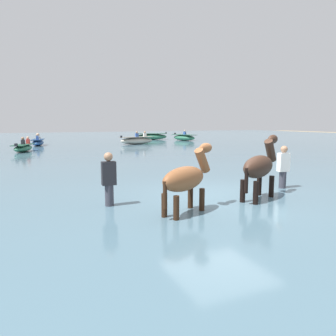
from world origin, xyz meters
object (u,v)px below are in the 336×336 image
(boat_mid_outer, at_px, (184,137))
(boat_mid_channel, at_px, (23,148))
(horse_lead_dark_bay, at_px, (260,168))
(person_onlooker_left, at_px, (283,172))
(boat_far_offshore, at_px, (151,137))
(horse_trailing_chestnut, at_px, (186,180))
(boat_near_starboard, at_px, (38,142))
(person_wading_mid, at_px, (109,185))
(boat_near_port, at_px, (137,140))

(boat_mid_outer, xyz_separation_m, boat_mid_channel, (-15.22, -7.02, -0.05))
(horse_lead_dark_bay, relative_size, person_onlooker_left, 1.21)
(boat_mid_channel, bearing_deg, person_onlooker_left, -65.87)
(boat_far_offshore, bearing_deg, boat_mid_outer, -48.96)
(horse_trailing_chestnut, distance_m, boat_mid_outer, 26.71)
(boat_far_offshore, bearing_deg, horse_trailing_chestnut, -109.37)
(horse_lead_dark_bay, xyz_separation_m, boat_far_offshore, (7.17, 26.42, -0.45))
(horse_trailing_chestnut, xyz_separation_m, person_onlooker_left, (3.76, 1.16, -0.22))
(boat_near_starboard, distance_m, person_wading_mid, 21.01)
(boat_far_offshore, relative_size, person_wading_mid, 2.18)
(horse_trailing_chestnut, xyz_separation_m, boat_mid_channel, (-3.27, 16.86, -0.44))
(boat_near_starboard, relative_size, boat_mid_channel, 0.99)
(boat_mid_outer, xyz_separation_m, person_onlooker_left, (-8.19, -22.72, 0.17))
(horse_trailing_chestnut, distance_m, boat_far_offshore, 28.40)
(boat_mid_outer, bearing_deg, boat_near_starboard, -173.33)
(boat_far_offshore, distance_m, person_wading_mid, 27.74)
(boat_near_port, bearing_deg, boat_mid_channel, -157.47)
(person_onlooker_left, bearing_deg, boat_near_starboard, 105.84)
(boat_near_starboard, xyz_separation_m, person_onlooker_left, (5.98, -21.07, 0.20))
(horse_lead_dark_bay, distance_m, boat_far_offshore, 27.38)
(boat_mid_outer, relative_size, boat_near_port, 0.96)
(horse_trailing_chestnut, relative_size, boat_near_port, 0.58)
(boat_near_starboard, bearing_deg, person_onlooker_left, -74.16)
(boat_far_offshore, bearing_deg, person_onlooker_left, -102.44)
(boat_mid_outer, relative_size, person_onlooker_left, 1.89)
(boat_far_offshore, distance_m, person_onlooker_left, 26.25)
(boat_mid_outer, bearing_deg, boat_mid_channel, -155.23)
(person_wading_mid, bearing_deg, person_onlooker_left, -0.81)
(person_onlooker_left, height_order, person_wading_mid, same)
(boat_mid_channel, height_order, person_onlooker_left, person_onlooker_left)
(horse_lead_dark_bay, relative_size, boat_near_starboard, 0.78)
(horse_trailing_chestnut, relative_size, boat_mid_outer, 0.60)
(boat_mid_outer, height_order, boat_near_starboard, boat_mid_outer)
(horse_trailing_chestnut, bearing_deg, boat_near_starboard, 95.69)
(horse_lead_dark_bay, distance_m, person_onlooker_left, 1.73)
(horse_lead_dark_bay, distance_m, horse_trailing_chestnut, 2.28)
(horse_trailing_chestnut, distance_m, boat_near_port, 21.35)
(boat_near_port, relative_size, boat_mid_channel, 1.25)
(boat_far_offshore, xyz_separation_m, person_wading_mid, (-10.77, -25.56, 0.15))
(person_onlooker_left, bearing_deg, boat_mid_outer, 70.18)
(boat_near_starboard, height_order, person_wading_mid, person_wading_mid)
(boat_far_offshore, bearing_deg, boat_near_port, -120.91)
(boat_near_starboard, xyz_separation_m, boat_mid_channel, (-1.05, -5.37, -0.02))
(boat_near_starboard, distance_m, boat_near_port, 8.08)
(boat_mid_outer, bearing_deg, person_onlooker_left, -109.82)
(boat_near_starboard, relative_size, person_wading_mid, 1.55)
(boat_far_offshore, bearing_deg, horse_lead_dark_bay, -105.19)
(boat_near_port, xyz_separation_m, boat_far_offshore, (3.72, 6.22, 0.01))
(horse_lead_dark_bay, relative_size, boat_near_port, 0.62)
(boat_mid_outer, height_order, boat_near_port, boat_near_port)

